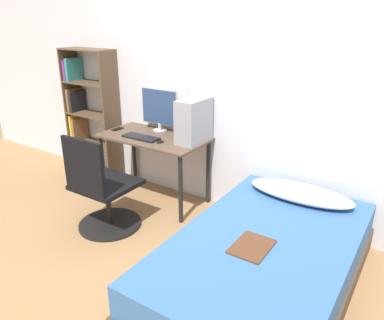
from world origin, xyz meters
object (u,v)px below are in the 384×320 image
keyboard (141,137)px  office_chair (102,195)px  pc_tower (194,121)px  bookshelf (87,114)px  monitor (159,108)px  bed (263,264)px

keyboard → office_chair: bearing=-85.7°
office_chair → pc_tower: 1.13m
bookshelf → pc_tower: bookshelf is taller
monitor → bed: bearing=-28.8°
pc_tower → keyboard: bearing=-158.1°
bed → monitor: bearing=151.2°
keyboard → pc_tower: size_ratio=0.92×
bed → monitor: size_ratio=4.30×
bookshelf → bed: (2.77, -0.86, -0.55)m
office_chair → monitor: size_ratio=2.02×
office_chair → pc_tower: (0.47, 0.84, 0.59)m
bookshelf → keyboard: bookshelf is taller
monitor → pc_tower: size_ratio=1.08×
office_chair → monitor: monitor is taller
keyboard → pc_tower: pc_tower is taller
bookshelf → office_chair: 1.55m
bookshelf → monitor: (1.12, 0.04, 0.21)m
keyboard → pc_tower: (0.51, 0.21, 0.21)m
bookshelf → pc_tower: size_ratio=3.59×
monitor → bookshelf: bearing=-177.9°
bed → monitor: monitor is taller
pc_tower → monitor: bearing=166.9°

